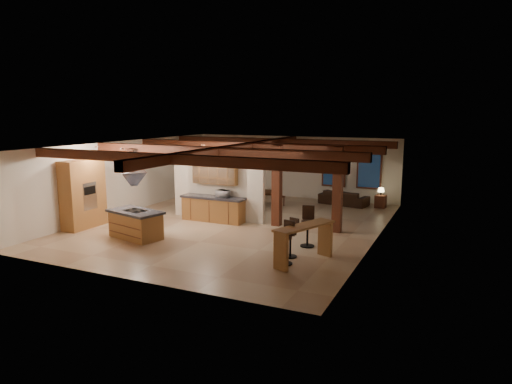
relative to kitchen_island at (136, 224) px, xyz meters
The scene contains 23 objects.
ground 3.66m from the kitchen_island, 54.39° to the left, with size 12.00×12.00×0.00m, color tan.
room_walls 3.86m from the kitchen_island, 54.39° to the left, with size 12.00×12.00×12.00m.
ceiling_beams 4.30m from the kitchen_island, 54.39° to the left, with size 10.00×12.00×0.28m.
timber_posts 5.91m from the kitchen_island, 36.80° to the left, with size 2.50×0.30×2.90m.
partition_wall 3.68m from the kitchen_island, 72.10° to the left, with size 3.80×0.18×2.20m, color beige.
pantry_cabinet 2.68m from the kitchen_island, behind, with size 0.67×1.60×2.40m.
back_counter 3.26m from the kitchen_island, 69.99° to the left, with size 2.50×0.66×0.94m.
upper_display_cabinet 3.72m from the kitchen_island, 71.13° to the left, with size 1.80×0.36×0.95m.
range_hood 1.32m from the kitchen_island, ahead, with size 1.10×1.10×1.40m.
back_windows 10.21m from the kitchen_island, 61.05° to the left, with size 2.70×0.07×1.70m.
framed_art 9.00m from the kitchen_island, 86.04° to the left, with size 0.65×0.05×0.85m.
recessed_cans 2.65m from the kitchen_island, 112.29° to the left, with size 3.16×2.46×0.03m.
kitchen_island is the anchor object (origin of this frame).
dining_table 6.45m from the kitchen_island, 76.71° to the left, with size 1.86×1.04×0.66m, color #371C0D.
sofa 9.44m from the kitchen_island, 59.43° to the left, with size 2.13×0.83×0.62m, color black.
microwave 3.48m from the kitchen_island, 63.33° to the left, with size 0.47×0.32×0.26m, color #BBBBC0.
bar_counter 5.75m from the kitchen_island, ahead, with size 1.23×2.04×1.05m.
side_table 10.36m from the kitchen_island, 51.93° to the left, with size 0.43×0.43×0.54m, color #431D10.
table_lamp 10.36m from the kitchen_island, 51.93° to the left, with size 0.28×0.28×0.33m.
bar_stool_a 5.35m from the kitchen_island, ahead, with size 0.43×0.44×1.17m.
bar_stool_b 5.26m from the kitchen_island, ahead, with size 0.41×0.42×1.10m.
bar_stool_c 5.54m from the kitchen_island, 15.12° to the left, with size 0.44×0.46×1.23m.
dining_chairs 6.45m from the kitchen_island, 76.71° to the left, with size 2.16×2.16×1.11m.
Camera 1 is at (7.39, -14.34, 4.04)m, focal length 32.00 mm.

